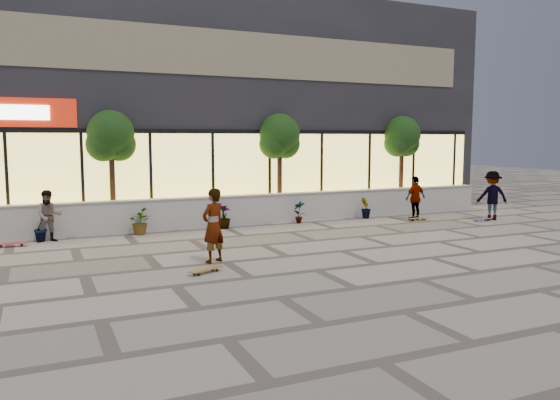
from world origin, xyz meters
name	(u,v)px	position (x,y,z in m)	size (l,w,h in m)	color
ground	(317,270)	(0.00, 0.00, 0.00)	(80.00, 80.00, 0.00)	#A99D92
planter_wall	(222,211)	(0.00, 7.00, 0.52)	(22.00, 0.42, 1.04)	beige
retail_building	(181,109)	(0.00, 12.49, 4.25)	(24.00, 9.17, 8.50)	#222227
shrub_b	(41,228)	(-5.70, 6.45, 0.41)	(0.45, 0.36, 0.81)	black
shrub_c	(139,222)	(-2.90, 6.45, 0.41)	(0.73, 0.63, 0.81)	black
shrub_d	(224,217)	(-0.10, 6.45, 0.41)	(0.45, 0.45, 0.81)	black
shrub_e	(299,212)	(2.70, 6.45, 0.41)	(0.43, 0.29, 0.81)	black
shrub_f	(366,208)	(5.50, 6.45, 0.41)	(0.45, 0.36, 0.81)	black
tree_midwest	(111,139)	(-3.50, 7.70, 2.99)	(1.60, 1.50, 3.92)	#3F2816
tree_mideast	(280,139)	(2.50, 7.70, 2.99)	(1.60, 1.50, 3.92)	#3F2816
tree_east	(402,139)	(8.00, 7.70, 2.99)	(1.60, 1.50, 3.92)	#3F2816
skater_center	(213,226)	(-1.91, 1.77, 0.91)	(0.66, 0.43, 1.81)	white
skater_left	(49,216)	(-5.49, 6.27, 0.76)	(0.74, 0.58, 1.52)	tan
skater_right_near	(415,198)	(7.00, 5.45, 0.81)	(0.95, 0.40, 1.62)	white
skater_right_far	(492,196)	(9.57, 4.28, 0.90)	(1.17, 0.67, 1.81)	#A0391D
skateboard_center	(206,270)	(-2.40, 0.78, 0.09)	(0.87, 0.55, 0.10)	brown
skateboard_left	(11,244)	(-6.49, 5.91, 0.09)	(0.87, 0.30, 0.10)	red
skateboard_right_near	(418,218)	(6.98, 5.24, 0.08)	(0.81, 0.27, 0.10)	brown
skateboard_right_far	(481,219)	(9.00, 4.17, 0.07)	(0.75, 0.27, 0.09)	#464580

